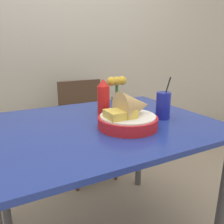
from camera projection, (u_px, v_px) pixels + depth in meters
wall_window at (46, 30)px, 2.02m from camera, size 7.00×0.06×2.60m
dining_table at (102, 140)px, 1.16m from camera, size 1.14×0.89×0.76m
chair_far_window at (84, 119)px, 1.98m from camera, size 0.40×0.40×0.86m
food_basket at (130, 115)px, 1.05m from camera, size 0.29×0.29×0.18m
ketchup_bottle at (103, 98)px, 1.22m from camera, size 0.07×0.07×0.21m
drink_cup at (163, 106)px, 1.18m from camera, size 0.08×0.08×0.23m
flower_vase at (117, 92)px, 1.32m from camera, size 0.13×0.07×0.21m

